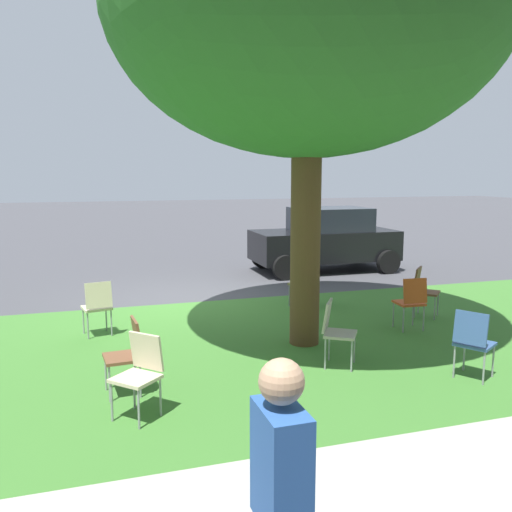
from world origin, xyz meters
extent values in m
plane|color=#424247|center=(0.00, 0.00, 0.00)|extent=(80.00, 80.00, 0.00)
cube|color=#3D752D|center=(0.00, 3.20, 0.00)|extent=(48.00, 6.00, 0.01)
cylinder|color=brown|center=(-1.17, 3.24, 1.74)|extent=(0.44, 0.44, 3.48)
ellipsoid|color=#2D6B28|center=(-1.17, 3.24, 4.84)|extent=(5.66, 5.66, 4.18)
cube|color=brown|center=(1.56, 4.38, 0.44)|extent=(0.43, 0.45, 0.04)
cube|color=brown|center=(1.38, 4.36, 0.68)|extent=(0.12, 0.40, 0.40)
cylinder|color=gray|center=(1.74, 4.21, 0.21)|extent=(0.02, 0.02, 0.42)
cylinder|color=gray|center=(1.71, 4.57, 0.21)|extent=(0.02, 0.02, 0.42)
cylinder|color=gray|center=(1.40, 4.18, 0.21)|extent=(0.02, 0.02, 0.42)
cylinder|color=gray|center=(1.37, 4.54, 0.21)|extent=(0.02, 0.02, 0.42)
cube|color=brown|center=(-3.83, 2.48, 0.44)|extent=(0.58, 0.58, 0.04)
cube|color=brown|center=(-3.70, 2.36, 0.68)|extent=(0.34, 0.35, 0.40)
cylinder|color=gray|center=(-3.82, 2.73, 0.21)|extent=(0.02, 0.02, 0.42)
cylinder|color=gray|center=(-4.07, 2.47, 0.21)|extent=(0.02, 0.02, 0.42)
cylinder|color=gray|center=(-3.58, 2.50, 0.21)|extent=(0.02, 0.02, 0.42)
cylinder|color=gray|center=(-3.83, 2.24, 0.21)|extent=(0.02, 0.02, 0.42)
cube|color=#ADA393|center=(-1.25, 4.30, 0.44)|extent=(0.56, 0.57, 0.04)
cube|color=#ADA393|center=(-1.10, 4.20, 0.68)|extent=(0.29, 0.38, 0.40)
cylinder|color=gray|center=(-1.29, 4.54, 0.21)|extent=(0.02, 0.02, 0.42)
cylinder|color=gray|center=(-1.49, 4.24, 0.21)|extent=(0.02, 0.02, 0.42)
cylinder|color=gray|center=(-1.01, 4.35, 0.21)|extent=(0.02, 0.02, 0.42)
cylinder|color=gray|center=(-1.20, 4.05, 0.21)|extent=(0.02, 0.02, 0.42)
cube|color=#335184|center=(-2.66, 5.16, 0.44)|extent=(0.56, 0.57, 0.04)
cube|color=#335184|center=(-2.51, 5.25, 0.68)|extent=(0.28, 0.38, 0.40)
cylinder|color=gray|center=(-2.90, 5.22, 0.21)|extent=(0.02, 0.02, 0.42)
cylinder|color=gray|center=(-2.71, 4.92, 0.21)|extent=(0.02, 0.02, 0.42)
cylinder|color=gray|center=(-2.61, 5.40, 0.21)|extent=(0.02, 0.02, 0.42)
cylinder|color=gray|center=(-2.42, 5.10, 0.21)|extent=(0.02, 0.02, 0.42)
cube|color=#C64C1E|center=(-3.08, 3.06, 0.44)|extent=(0.45, 0.43, 0.04)
cube|color=#C64C1E|center=(-3.07, 3.24, 0.68)|extent=(0.40, 0.12, 0.40)
cylinder|color=gray|center=(-3.28, 2.91, 0.21)|extent=(0.02, 0.02, 0.42)
cylinder|color=gray|center=(-2.92, 2.88, 0.21)|extent=(0.02, 0.02, 0.42)
cylinder|color=gray|center=(-3.25, 3.25, 0.21)|extent=(0.02, 0.02, 0.42)
cylinder|color=gray|center=(-2.89, 3.22, 0.21)|extent=(0.02, 0.02, 0.42)
cube|color=beige|center=(1.46, 5.08, 0.44)|extent=(0.58, 0.58, 0.04)
cube|color=beige|center=(1.33, 4.95, 0.68)|extent=(0.34, 0.35, 0.40)
cylinder|color=gray|center=(1.71, 5.06, 0.21)|extent=(0.02, 0.02, 0.42)
cylinder|color=gray|center=(1.46, 5.32, 0.21)|extent=(0.02, 0.02, 0.42)
cylinder|color=gray|center=(1.46, 4.83, 0.21)|extent=(0.02, 0.02, 0.42)
cylinder|color=gray|center=(1.21, 5.09, 0.21)|extent=(0.02, 0.02, 0.42)
cube|color=beige|center=(1.80, 1.88, 0.44)|extent=(0.49, 0.48, 0.04)
cube|color=beige|center=(1.76, 2.06, 0.68)|extent=(0.41, 0.16, 0.40)
cylinder|color=gray|center=(1.66, 1.68, 0.21)|extent=(0.02, 0.02, 0.42)
cylinder|color=gray|center=(2.01, 1.75, 0.21)|extent=(0.02, 0.02, 0.42)
cylinder|color=gray|center=(1.59, 2.01, 0.21)|extent=(0.02, 0.02, 0.42)
cylinder|color=gray|center=(1.94, 2.09, 0.21)|extent=(0.02, 0.02, 0.42)
cube|color=olive|center=(-2.00, 1.06, 0.44)|extent=(0.58, 0.58, 0.04)
cube|color=olive|center=(-2.13, 1.18, 0.68)|extent=(0.34, 0.34, 0.40)
cylinder|color=gray|center=(-2.00, 0.81, 0.21)|extent=(0.02, 0.02, 0.42)
cylinder|color=gray|center=(-1.75, 1.07, 0.21)|extent=(0.02, 0.02, 0.42)
cylinder|color=gray|center=(-2.25, 1.05, 0.21)|extent=(0.02, 0.02, 0.42)
cylinder|color=gray|center=(-2.00, 1.31, 0.21)|extent=(0.02, 0.02, 0.42)
cube|color=black|center=(-3.97, -2.25, 0.68)|extent=(3.70, 1.64, 0.76)
cube|color=#1E232B|center=(-4.12, -2.25, 1.33)|extent=(1.90, 1.44, 0.64)
cylinder|color=black|center=(-2.57, -1.38, 0.30)|extent=(0.60, 0.18, 0.60)
cylinder|color=black|center=(-2.57, -3.12, 0.30)|extent=(0.60, 0.18, 0.60)
cylinder|color=black|center=(-5.37, -1.38, 0.30)|extent=(0.60, 0.18, 0.60)
cylinder|color=black|center=(-5.37, -3.12, 0.30)|extent=(0.60, 0.18, 0.60)
cube|color=#2D59A5|center=(1.02, 8.26, 1.15)|extent=(0.20, 0.36, 0.60)
sphere|color=tan|center=(1.02, 8.26, 1.58)|extent=(0.22, 0.22, 0.22)
camera|label=1|loc=(1.84, 10.50, 2.54)|focal=37.77mm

